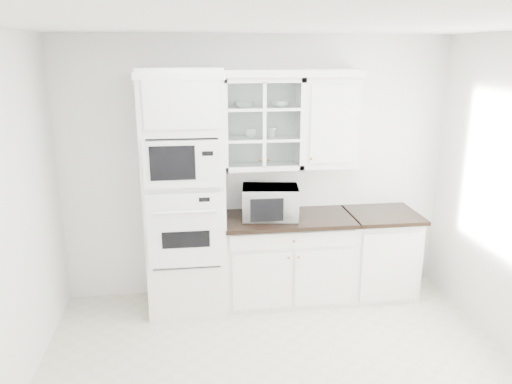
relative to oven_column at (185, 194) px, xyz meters
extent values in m
cube|color=white|center=(0.75, 0.32, 0.15)|extent=(4.00, 0.02, 2.70)
cube|color=white|center=(0.75, -1.42, 1.49)|extent=(4.00, 3.50, 0.02)
cube|color=white|center=(0.00, 0.01, 0.00)|extent=(0.76, 0.65, 2.40)
cube|color=white|center=(0.00, -0.33, -0.26)|extent=(0.70, 0.03, 0.72)
cube|color=black|center=(0.00, -0.35, -0.34)|extent=(0.44, 0.01, 0.16)
cube|color=white|center=(0.00, -0.33, 0.37)|extent=(0.70, 0.03, 0.43)
cube|color=black|center=(-0.09, -0.35, 0.39)|extent=(0.40, 0.01, 0.31)
cube|color=white|center=(1.03, 0.03, -0.76)|extent=(1.30, 0.60, 0.88)
cube|color=black|center=(1.03, 0.00, -0.30)|extent=(1.32, 0.67, 0.04)
cube|color=white|center=(2.03, 0.03, -0.76)|extent=(0.70, 0.60, 0.88)
cube|color=black|center=(2.03, 0.00, -0.30)|extent=(0.72, 0.67, 0.04)
cube|color=white|center=(0.78, 0.17, 0.65)|extent=(0.80, 0.33, 0.90)
cube|color=white|center=(0.78, 0.17, 0.50)|extent=(0.74, 0.29, 0.02)
cube|color=white|center=(0.78, 0.17, 0.80)|extent=(0.74, 0.29, 0.02)
cube|color=white|center=(1.46, 0.17, 0.65)|extent=(0.55, 0.33, 0.90)
cube|color=white|center=(0.68, 0.14, 1.14)|extent=(2.14, 0.38, 0.07)
imported|color=white|center=(0.85, 0.03, -0.12)|extent=(0.61, 0.53, 0.32)
imported|color=white|center=(0.61, 0.18, 0.83)|extent=(0.20, 0.20, 0.05)
imported|color=white|center=(0.96, 0.18, 0.84)|extent=(0.23, 0.23, 0.06)
imported|color=white|center=(0.67, 0.16, 0.56)|extent=(0.15, 0.15, 0.09)
imported|color=white|center=(0.88, 0.18, 0.56)|extent=(0.13, 0.13, 0.10)
camera|label=1|loc=(0.08, -4.70, 1.34)|focal=35.00mm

